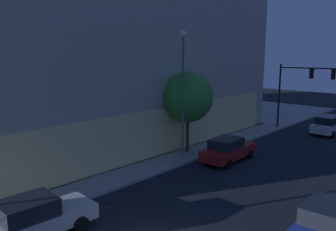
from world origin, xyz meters
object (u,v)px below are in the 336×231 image
(street_lamp_sidewalk, at_px, (183,81))
(car_silver, at_px, (34,218))
(car_red, at_px, (228,149))
(sidewalk_tree, at_px, (188,97))
(car_blue, at_px, (325,227))
(car_white, at_px, (329,125))
(traffic_light_far_corner, at_px, (301,83))
(modern_building, at_px, (59,44))

(street_lamp_sidewalk, height_order, car_silver, street_lamp_sidewalk)
(street_lamp_sidewalk, xyz_separation_m, car_red, (1.99, -2.44, -4.72))
(sidewalk_tree, bearing_deg, street_lamp_sidewalk, -151.78)
(car_blue, bearing_deg, street_lamp_sidewalk, 67.39)
(car_white, bearing_deg, street_lamp_sidewalk, 162.46)
(street_lamp_sidewalk, relative_size, car_silver, 1.85)
(traffic_light_far_corner, distance_m, car_red, 13.11)
(traffic_light_far_corner, xyz_separation_m, car_red, (-12.54, -0.19, -3.84))
(modern_building, bearing_deg, traffic_light_far_corner, -49.75)
(traffic_light_far_corner, bearing_deg, street_lamp_sidewalk, 171.20)
(modern_building, relative_size, sidewalk_tree, 5.15)
(street_lamp_sidewalk, height_order, car_white, street_lamp_sidewalk)
(street_lamp_sidewalk, xyz_separation_m, sidewalk_tree, (1.49, 0.80, -1.31))
(traffic_light_far_corner, height_order, car_white, traffic_light_far_corner)
(street_lamp_sidewalk, relative_size, car_white, 1.88)
(modern_building, relative_size, street_lamp_sidewalk, 3.52)
(car_red, distance_m, car_white, 13.47)
(modern_building, bearing_deg, car_white, -52.25)
(traffic_light_far_corner, bearing_deg, car_red, -179.12)
(modern_building, xyz_separation_m, car_red, (2.33, -17.75, -7.43))
(modern_building, relative_size, traffic_light_far_corner, 4.92)
(sidewalk_tree, height_order, car_red, sidewalk_tree)
(sidewalk_tree, distance_m, car_white, 15.23)
(car_blue, bearing_deg, car_red, 52.61)
(modern_building, bearing_deg, street_lamp_sidewalk, -88.73)
(modern_building, xyz_separation_m, street_lamp_sidewalk, (0.34, -15.31, -2.71))
(street_lamp_sidewalk, bearing_deg, traffic_light_far_corner, -8.80)
(modern_building, bearing_deg, sidewalk_tree, -82.81)
(street_lamp_sidewalk, height_order, car_red, street_lamp_sidewalk)
(traffic_light_far_corner, xyz_separation_m, car_blue, (-19.14, -8.83, -3.81))
(sidewalk_tree, relative_size, car_silver, 1.26)
(sidewalk_tree, bearing_deg, car_white, -22.21)
(sidewalk_tree, height_order, car_white, sidewalk_tree)
(traffic_light_far_corner, distance_m, sidewalk_tree, 13.39)
(traffic_light_far_corner, bearing_deg, car_silver, -179.93)
(car_silver, bearing_deg, sidewalk_tree, 13.03)
(street_lamp_sidewalk, bearing_deg, car_blue, -112.61)
(traffic_light_far_corner, height_order, car_red, traffic_light_far_corner)
(modern_building, distance_m, traffic_light_far_corner, 23.29)
(car_silver, distance_m, car_white, 27.17)
(modern_building, height_order, car_silver, modern_building)
(car_silver, bearing_deg, traffic_light_far_corner, 0.07)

